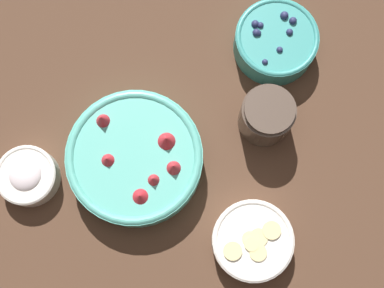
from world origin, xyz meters
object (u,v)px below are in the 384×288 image
bowl_blueberries (276,41)px  bowl_bananas (252,241)px  bowl_cream (28,176)px  jar_chocolate (266,116)px  bowl_strawberries (135,158)px

bowl_blueberries → bowl_bananas: bearing=-125.8°
bowl_blueberries → bowl_cream: size_ratio=1.44×
bowl_blueberries → bowl_cream: bowl_blueberries is taller
bowl_bananas → jar_chocolate: jar_chocolate is taller
bowl_strawberries → bowl_cream: (-0.18, 0.06, -0.01)m
bowl_blueberries → jar_chocolate: (-0.09, -0.12, 0.01)m
bowl_blueberries → bowl_strawberries: bearing=-167.0°
bowl_strawberries → bowl_blueberries: bearing=13.0°
bowl_cream → bowl_strawberries: bearing=-18.9°
bowl_strawberries → jar_chocolate: jar_chocolate is taller
jar_chocolate → bowl_blueberries: bearing=53.2°
bowl_blueberries → jar_chocolate: bearing=-126.8°
bowl_cream → jar_chocolate: size_ratio=1.12×
bowl_bananas → bowl_cream: bearing=136.2°
bowl_bananas → bowl_cream: (-0.29, 0.28, -0.00)m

